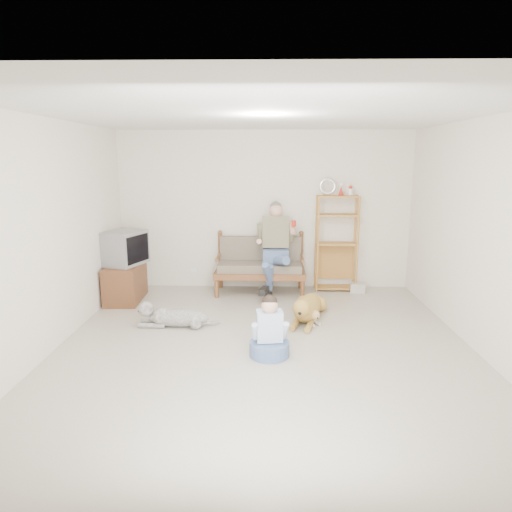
{
  "coord_description": "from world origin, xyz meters",
  "views": [
    {
      "loc": [
        -0.0,
        -5.09,
        2.24
      ],
      "look_at": [
        -0.12,
        1.0,
        0.93
      ],
      "focal_mm": 32.0,
      "sensor_mm": 36.0,
      "label": 1
    }
  ],
  "objects_px": {
    "etagere": "(336,242)",
    "tv_stand": "(125,282)",
    "golden_retriever": "(307,308)",
    "loveseat": "(260,264)"
  },
  "relations": [
    {
      "from": "loveseat",
      "to": "golden_retriever",
      "type": "height_order",
      "value": "loveseat"
    },
    {
      "from": "etagere",
      "to": "golden_retriever",
      "type": "bearing_deg",
      "value": -112.34
    },
    {
      "from": "golden_retriever",
      "to": "tv_stand",
      "type": "bearing_deg",
      "value": 179.02
    },
    {
      "from": "loveseat",
      "to": "tv_stand",
      "type": "bearing_deg",
      "value": -165.21
    },
    {
      "from": "etagere",
      "to": "tv_stand",
      "type": "height_order",
      "value": "etagere"
    },
    {
      "from": "loveseat",
      "to": "golden_retriever",
      "type": "xyz_separation_m",
      "value": [
        0.68,
        -1.37,
        -0.32
      ]
    },
    {
      "from": "etagere",
      "to": "tv_stand",
      "type": "relative_size",
      "value": 2.1
    },
    {
      "from": "tv_stand",
      "to": "golden_retriever",
      "type": "relative_size",
      "value": 0.67
    },
    {
      "from": "loveseat",
      "to": "etagere",
      "type": "relative_size",
      "value": 0.79
    },
    {
      "from": "loveseat",
      "to": "tv_stand",
      "type": "distance_m",
      "value": 2.22
    }
  ]
}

